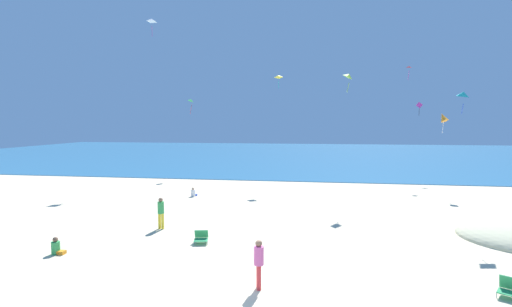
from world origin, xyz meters
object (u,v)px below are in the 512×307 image
(beach_chair_mid_beach, at_px, (201,237))
(kite_magenta, at_px, (419,106))
(person_3, at_px, (193,193))
(person_1, at_px, (259,261))
(kite_white, at_px, (152,20))
(kite_green, at_px, (191,100))
(beach_chair_near_camera, at_px, (510,288))
(kite_red, at_px, (409,67))
(kite_yellow, at_px, (279,76))
(kite_teal, at_px, (464,94))
(kite_orange, at_px, (443,117))
(person_0, at_px, (57,248))
(kite_lime, at_px, (349,76))
(person_2, at_px, (161,211))

(beach_chair_mid_beach, relative_size, kite_magenta, 0.56)
(person_3, bearing_deg, person_1, -137.08)
(kite_white, relative_size, kite_magenta, 1.26)
(person_3, distance_m, kite_magenta, 22.34)
(kite_magenta, height_order, kite_green, kite_green)
(beach_chair_near_camera, height_order, kite_red, kite_red)
(beach_chair_near_camera, bearing_deg, kite_yellow, -123.17)
(beach_chair_near_camera, distance_m, kite_teal, 9.97)
(kite_magenta, bearing_deg, kite_white, -170.03)
(kite_magenta, bearing_deg, person_3, -147.82)
(kite_teal, distance_m, kite_green, 24.97)
(beach_chair_mid_beach, relative_size, beach_chair_near_camera, 0.90)
(kite_orange, distance_m, kite_yellow, 13.04)
(person_0, height_order, kite_white, kite_white)
(person_3, height_order, kite_lime, kite_lime)
(kite_teal, bearing_deg, kite_white, 149.38)
(kite_yellow, bearing_deg, kite_teal, -50.18)
(beach_chair_near_camera, relative_size, person_2, 0.51)
(kite_red, bearing_deg, kite_magenta, 30.43)
(beach_chair_mid_beach, distance_m, kite_yellow, 18.56)
(kite_white, bearing_deg, kite_lime, -22.18)
(person_1, bearing_deg, kite_teal, -150.34)
(kite_teal, bearing_deg, beach_chair_mid_beach, -160.76)
(person_0, relative_size, kite_lime, 0.53)
(beach_chair_near_camera, bearing_deg, person_0, -61.78)
(kite_white, bearing_deg, person_1, -58.66)
(beach_chair_near_camera, relative_size, kite_magenta, 0.62)
(person_3, xyz_separation_m, kite_teal, (15.50, -5.61, 6.35))
(person_2, xyz_separation_m, kite_white, (-7.03, 15.11, 13.47))
(person_2, distance_m, kite_green, 20.11)
(person_3, bearing_deg, kite_yellow, -23.27)
(beach_chair_mid_beach, distance_m, kite_lime, 14.72)
(person_1, relative_size, kite_magenta, 1.23)
(kite_teal, xyz_separation_m, kite_magenta, (2.57, 16.98, 0.23))
(kite_orange, bearing_deg, kite_green, 163.15)
(kite_orange, height_order, kite_magenta, kite_magenta)
(person_1, relative_size, kite_orange, 0.98)
(beach_chair_mid_beach, distance_m, kite_white, 24.03)
(kite_yellow, bearing_deg, kite_lime, -49.59)
(kite_green, bearing_deg, kite_white, -126.29)
(beach_chair_mid_beach, relative_size, kite_teal, 0.64)
(kite_red, distance_m, kite_green, 20.65)
(beach_chair_mid_beach, xyz_separation_m, kite_orange, (14.19, 13.77, 5.37))
(person_0, xyz_separation_m, kite_lime, (12.35, 12.27, 8.05))
(person_0, distance_m, kite_green, 23.61)
(kite_white, bearing_deg, beach_chair_mid_beach, -60.34)
(beach_chair_near_camera, xyz_separation_m, kite_yellow, (-8.74, 19.68, 8.81))
(kite_red, height_order, kite_yellow, kite_red)
(person_3, height_order, kite_red, kite_red)
(beach_chair_near_camera, xyz_separation_m, person_1, (-7.49, -0.54, 0.61))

